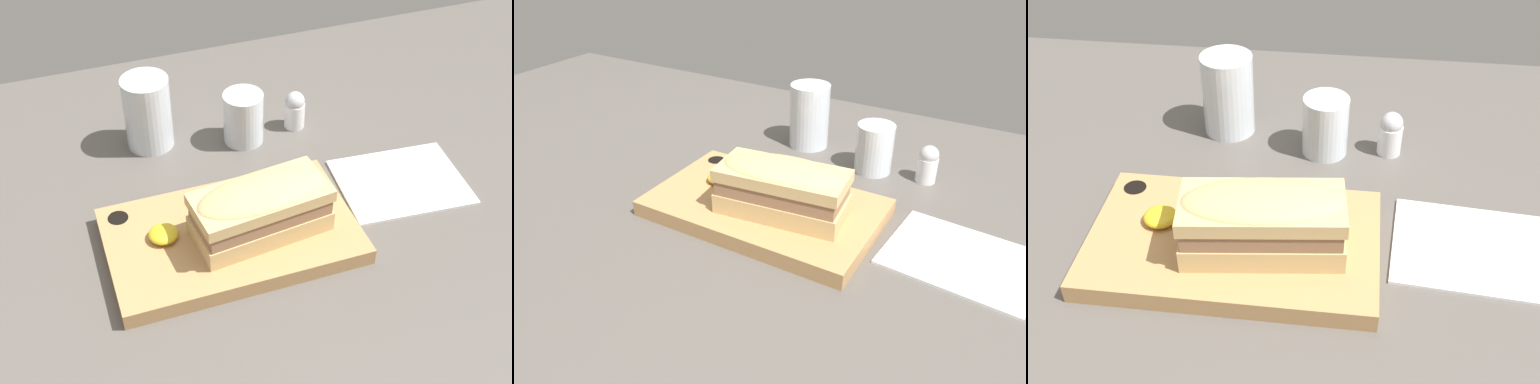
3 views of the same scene
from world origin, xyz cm
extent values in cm
cube|color=#56514C|center=(0.00, 0.00, 1.00)|extent=(174.38, 106.66, 2.00)
cube|color=tan|center=(3.71, 3.47, 3.17)|extent=(32.60, 19.58, 2.34)
cylinder|color=black|center=(-9.85, 10.52, 3.82)|extent=(2.74, 2.74, 1.17)
cube|color=tan|center=(7.31, 2.06, 5.75)|extent=(18.29, 9.92, 2.81)
cube|color=#936B4C|center=(7.31, 2.06, 8.20)|extent=(17.55, 9.52, 2.10)
cube|color=tan|center=(7.31, 2.06, 10.09)|extent=(18.29, 9.92, 1.68)
ellipsoid|color=tan|center=(7.31, 2.06, 10.79)|extent=(17.92, 9.72, 2.53)
ellipsoid|color=gold|center=(-4.97, 4.79, 5.12)|extent=(3.87, 3.87, 1.55)
cylinder|color=silver|center=(-1.49, 28.21, 7.78)|extent=(7.16, 7.16, 11.57)
cylinder|color=silver|center=(-1.49, 28.21, 4.80)|extent=(6.30, 6.30, 5.21)
cylinder|color=silver|center=(12.43, 24.41, 6.14)|extent=(6.17, 6.17, 8.27)
cylinder|color=#33050F|center=(12.43, 24.41, 5.69)|extent=(5.56, 5.56, 6.98)
cube|color=white|center=(30.70, 6.86, 2.20)|extent=(19.12, 15.63, 0.40)
cylinder|color=white|center=(21.23, 25.18, 4.09)|extent=(3.23, 3.23, 4.18)
sphere|color=#B7B7BC|center=(21.23, 25.18, 6.74)|extent=(3.07, 3.07, 3.07)
camera|label=1|loc=(-15.18, -60.61, 69.60)|focal=50.00mm
camera|label=2|loc=(35.10, -49.04, 41.77)|focal=35.00mm
camera|label=3|loc=(15.78, -48.11, 53.38)|focal=45.00mm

